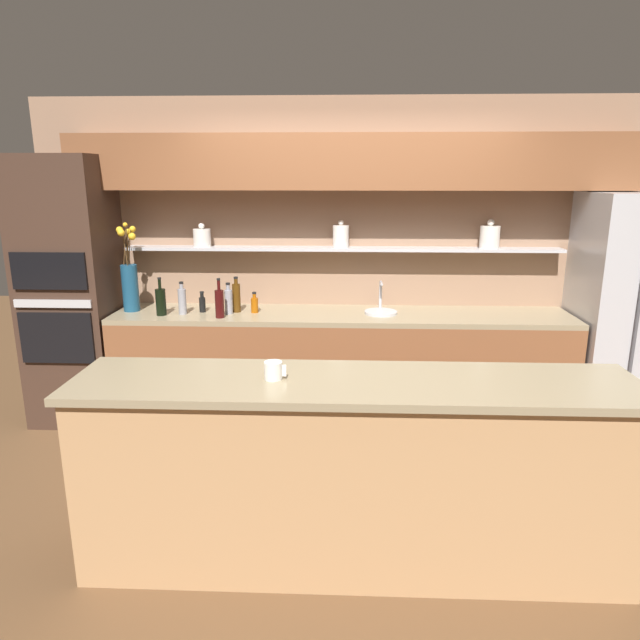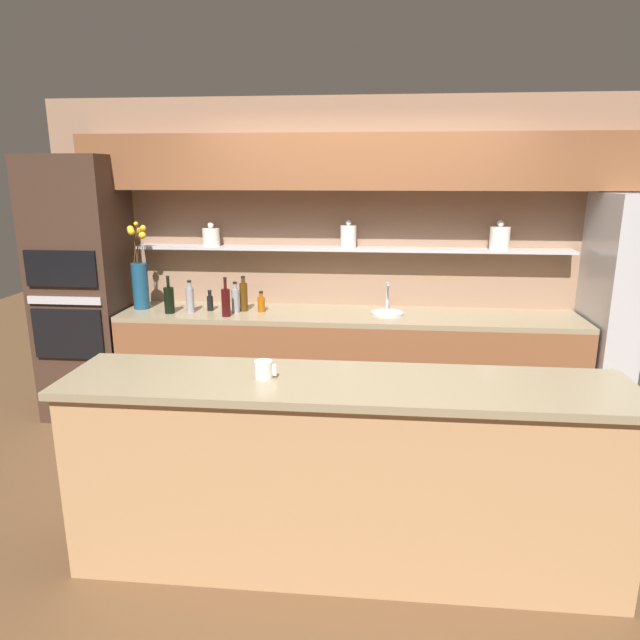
% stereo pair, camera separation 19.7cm
% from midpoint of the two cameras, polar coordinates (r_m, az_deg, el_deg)
% --- Properties ---
extents(ground_plane, '(12.00, 12.00, 0.00)m').
position_cam_midpoint_polar(ground_plane, '(3.77, 1.56, -17.72)').
color(ground_plane, brown).
extents(back_wall_unit, '(5.20, 0.44, 2.60)m').
position_cam_midpoint_polar(back_wall_unit, '(4.74, 1.99, 8.93)').
color(back_wall_unit, '#937056').
rests_on(back_wall_unit, ground_plane).
extents(back_counter_unit, '(3.65, 0.62, 0.92)m').
position_cam_midpoint_polar(back_counter_unit, '(4.69, 0.90, -4.78)').
color(back_counter_unit, brown).
rests_on(back_counter_unit, ground_plane).
extents(island_counter, '(2.81, 0.61, 1.02)m').
position_cam_midpoint_polar(island_counter, '(3.03, 1.45, -15.06)').
color(island_counter, tan).
rests_on(island_counter, ground_plane).
extents(refrigerator, '(0.83, 0.73, 1.87)m').
position_cam_midpoint_polar(refrigerator, '(5.00, 27.79, 0.41)').
color(refrigerator, '#B7B7BC').
rests_on(refrigerator, ground_plane).
extents(oven_tower, '(0.68, 0.64, 2.15)m').
position_cam_midpoint_polar(oven_tower, '(5.07, -24.60, 2.54)').
color(oven_tower, '#3D281E').
rests_on(oven_tower, ground_plane).
extents(flower_vase, '(0.16, 0.18, 0.71)m').
position_cam_midpoint_polar(flower_vase, '(4.87, -19.59, 3.69)').
color(flower_vase, navy).
rests_on(flower_vase, back_counter_unit).
extents(sink_fixture, '(0.26, 0.26, 0.25)m').
position_cam_midpoint_polar(sink_fixture, '(4.57, 4.88, 1.00)').
color(sink_fixture, '#B7B7BC').
rests_on(sink_fixture, back_counter_unit).
extents(bottle_sauce_0, '(0.05, 0.05, 0.17)m').
position_cam_midpoint_polar(bottle_sauce_0, '(4.70, -12.87, 1.61)').
color(bottle_sauce_0, black).
rests_on(bottle_sauce_0, back_counter_unit).
extents(bottle_sauce_1, '(0.06, 0.06, 0.17)m').
position_cam_midpoint_polar(bottle_sauce_1, '(4.61, -7.78, 1.56)').
color(bottle_sauce_1, '#9E4C0A').
rests_on(bottle_sauce_1, back_counter_unit).
extents(bottle_spirit_2, '(0.06, 0.06, 0.26)m').
position_cam_midpoint_polar(bottle_spirit_2, '(4.66, -14.80, 1.88)').
color(bottle_spirit_2, gray).
rests_on(bottle_spirit_2, back_counter_unit).
extents(bottle_wine_3, '(0.07, 0.07, 0.31)m').
position_cam_midpoint_polar(bottle_wine_3, '(4.48, -11.26, 1.67)').
color(bottle_wine_3, '#380C0C').
rests_on(bottle_wine_3, back_counter_unit).
extents(bottle_wine_4, '(0.08, 0.08, 0.30)m').
position_cam_midpoint_polar(bottle_wine_4, '(4.67, -16.80, 1.78)').
color(bottle_wine_4, black).
rests_on(bottle_wine_4, back_counter_unit).
extents(bottle_spirit_5, '(0.06, 0.06, 0.25)m').
position_cam_midpoint_polar(bottle_spirit_5, '(4.59, -10.35, 1.89)').
color(bottle_spirit_5, gray).
rests_on(bottle_spirit_5, back_counter_unit).
extents(bottle_spirit_6, '(0.06, 0.06, 0.29)m').
position_cam_midpoint_polar(bottle_spirit_6, '(4.64, -9.56, 2.27)').
color(bottle_spirit_6, '#4C2D0C').
rests_on(bottle_spirit_6, back_counter_unit).
extents(coffee_mug, '(0.11, 0.09, 0.09)m').
position_cam_midpoint_polar(coffee_mug, '(2.83, -6.68, -5.05)').
color(coffee_mug, silver).
rests_on(coffee_mug, island_counter).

